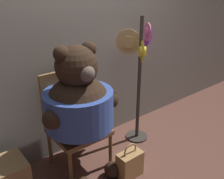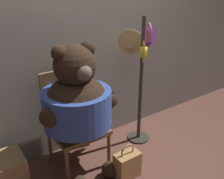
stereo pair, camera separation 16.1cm
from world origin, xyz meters
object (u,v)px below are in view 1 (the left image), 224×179
teddy_bear (79,105)px  hat_display_rack (139,69)px  chair (74,118)px  handbag_on_ground (130,164)px

teddy_bear → hat_display_rack: hat_display_rack is taller
chair → teddy_bear: bearing=-98.8°
chair → hat_display_rack: (0.83, -0.11, 0.41)m
hat_display_rack → handbag_on_ground: size_ratio=3.91×
teddy_bear → hat_display_rack: 0.88m
hat_display_rack → handbag_on_ground: hat_display_rack is taller
handbag_on_ground → chair: bearing=118.0°
chair → handbag_on_ground: 0.76m
chair → handbag_on_ground: (0.30, -0.57, -0.39)m
chair → teddy_bear: teddy_bear is taller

